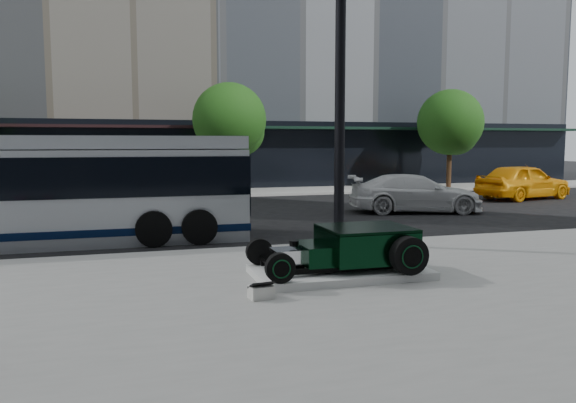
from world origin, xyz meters
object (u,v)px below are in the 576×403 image
object	(u,v)px
transit_bus	(20,190)
white_sedan	(415,193)
hot_rod	(356,246)
yellow_taxi	(523,182)
lamppost	(340,85)

from	to	relation	value
transit_bus	white_sedan	bearing A→B (deg)	13.76
hot_rod	yellow_taxi	bearing A→B (deg)	41.42
hot_rod	white_sedan	xyz separation A→B (m)	(6.70, 9.53, 0.05)
lamppost	transit_bus	distance (m)	8.90
hot_rod	yellow_taxi	size ratio (longest dim) A/B	0.64
hot_rod	white_sedan	distance (m)	11.65
lamppost	yellow_taxi	size ratio (longest dim) A/B	1.74
white_sedan	yellow_taxi	bearing A→B (deg)	-52.84
yellow_taxi	white_sedan	bearing A→B (deg)	100.05
transit_bus	white_sedan	world-z (taller)	transit_bus
transit_bus	white_sedan	size ratio (longest dim) A/B	2.34
hot_rod	transit_bus	world-z (taller)	transit_bus
lamppost	transit_bus	xyz separation A→B (m)	(-7.98, 2.89, -2.70)
transit_bus	yellow_taxi	world-z (taller)	transit_bus
hot_rod	transit_bus	xyz separation A→B (m)	(-7.03, 6.17, 0.79)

